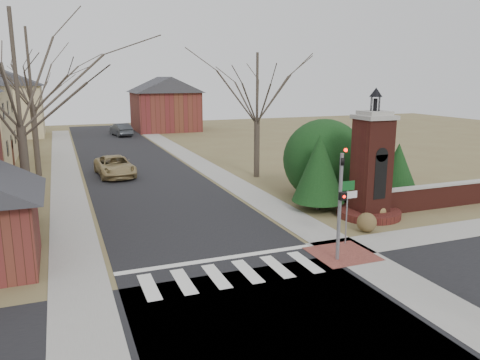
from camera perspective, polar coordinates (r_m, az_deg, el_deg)
name	(u,v)px	position (r m, az deg, el deg)	size (l,w,h in m)	color
ground	(240,283)	(16.55, 0.02, -12.44)	(120.00, 120.00, 0.00)	brown
main_street	(137,169)	(37.06, -12.44, 1.33)	(8.00, 70.00, 0.01)	black
cross_street	(278,325)	(14.11, 4.66, -17.16)	(120.00, 8.00, 0.01)	black
crosswalk_zone	(232,274)	(17.23, -0.97, -11.37)	(8.00, 2.20, 0.02)	silver
stop_bar	(219,259)	(18.53, -2.60, -9.61)	(8.00, 0.35, 0.02)	silver
sidewalk_right_main	(201,164)	(38.17, -4.72, 1.91)	(2.00, 60.00, 0.02)	gray
sidewalk_left	(66,174)	(36.66, -20.49, 0.71)	(2.00, 60.00, 0.02)	gray
curb_apron	(342,254)	(19.45, 12.36, -8.80)	(2.40, 2.40, 0.02)	brown
traffic_signal_pole	(341,196)	(18.07, 12.16, -1.87)	(0.28, 0.41, 4.50)	slate
sign_post	(347,200)	(20.06, 12.96, -2.36)	(0.90, 0.07, 2.75)	slate
brick_gate_monument	(371,175)	(24.34, 15.68, 0.60)	(3.20, 3.20, 6.47)	#511F17
brick_garden_wall	(438,196)	(27.56, 23.01, -1.78)	(7.50, 0.50, 1.30)	#511F17
house_distant_right	(165,103)	(63.51, -9.16, 9.30)	(8.80, 8.80, 7.30)	brown
evergreen_near	(319,168)	(24.95, 9.63, 1.49)	(2.80, 2.80, 4.10)	#473D33
evergreen_mid	(359,155)	(27.68, 14.27, 2.99)	(3.40, 3.40, 4.70)	#473D33
evergreen_far	(398,168)	(28.23, 18.68, 1.45)	(2.40, 2.40, 3.30)	#473D33
evergreen_mass	(324,156)	(27.96, 10.19, 2.85)	(4.80, 4.80, 4.80)	black
bare_tree_0	(14,60)	(23.05, -25.83, 13.06)	(8.05, 8.05, 11.15)	#473D33
bare_tree_1	(28,61)	(36.04, -24.41, 13.07)	(8.40, 8.40, 11.64)	#473D33
bare_tree_2	(30,76)	(49.03, -24.19, 11.46)	(7.35, 7.35, 10.19)	#473D33
bare_tree_3	(257,81)	(32.67, 2.12, 11.96)	(7.00, 7.00, 9.70)	#473D33
pickup_truck	(115,166)	(34.66, -15.01, 1.63)	(2.38, 5.15, 1.43)	#9F8956
distant_car	(121,130)	(58.50, -14.32, 5.98)	(1.62, 4.66, 1.54)	#363A3E
dry_shrub_left	(367,222)	(22.28, 15.19, -5.00)	(0.90, 0.90, 0.90)	brown
dry_shrub_right	(379,210)	(24.63, 16.55, -3.54)	(0.80, 0.80, 0.80)	olive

